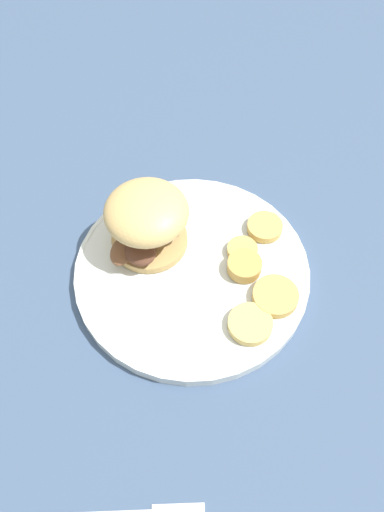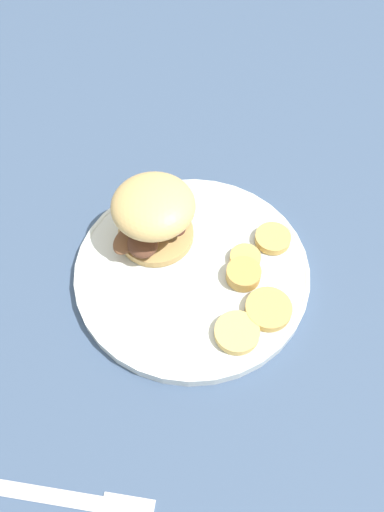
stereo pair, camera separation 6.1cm
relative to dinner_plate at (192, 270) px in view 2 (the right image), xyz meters
The scene contains 9 objects.
ground_plane 0.01m from the dinner_plate, ahead, with size 4.00×4.00×0.00m, color #3D5170.
dinner_plate is the anchor object (origin of this frame).
sandwich 0.09m from the dinner_plate, 65.43° to the right, with size 0.12×0.10×0.09m.
potato_round_0 0.07m from the dinner_plate, 145.20° to the left, with size 0.04×0.04×0.02m, color tan.
potato_round_1 0.11m from the dinner_plate, 124.49° to the left, with size 0.06×0.06×0.01m, color tan.
potato_round_2 0.11m from the dinner_plate, 98.27° to the left, with size 0.05×0.05×0.01m, color #DBB766.
potato_round_3 0.11m from the dinner_plate, behind, with size 0.05×0.05×0.01m, color tan.
potato_round_4 0.07m from the dinner_plate, 167.75° to the left, with size 0.04×0.04×0.01m, color tan.
fork 0.29m from the dinner_plate, 44.76° to the left, with size 0.16×0.10×0.00m.
Camera 2 is at (0.12, 0.31, 0.55)m, focal length 35.00 mm.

